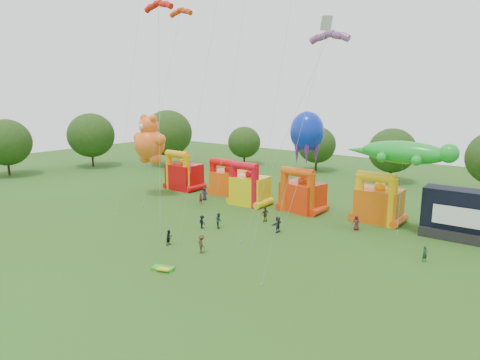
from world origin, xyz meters
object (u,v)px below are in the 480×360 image
Objects in this scene: stage_trailer at (466,216)px; octopus_kite at (305,144)px; teddy_bear_kite at (150,142)px; spectator_0 at (204,194)px; gecko_kite at (403,157)px; bouncy_castle_2 at (249,188)px; bouncy_castle_0 at (183,174)px; spectator_4 at (265,214)px.

octopus_kite is at bearing -174.65° from stage_trailer.
teddy_bear_kite is 24.21m from octopus_kite.
stage_trailer is 34.48m from spectator_0.
gecko_kite is 28.73m from spectator_0.
bouncy_castle_2 is 7.19m from spectator_0.
octopus_kite is (23.52, 5.67, 0.83)m from teddy_bear_kite.
gecko_kite is 6.55× the size of spectator_0.
spectator_0 is at bearing -169.87° from octopus_kite.
spectator_0 is (-15.17, -2.71, -8.26)m from octopus_kite.
stage_trailer is 9.14m from gecko_kite.
bouncy_castle_0 is 0.74× the size of stage_trailer.
stage_trailer is at bearing 1.59° from bouncy_castle_0.
gecko_kite is 6.68× the size of spectator_4.
bouncy_castle_2 is at bearing -175.45° from octopus_kite.
bouncy_castle_0 is at bearing 84.38° from teddy_bear_kite.
bouncy_castle_0 is 8.64m from teddy_bear_kite.
bouncy_castle_0 is 23.88m from octopus_kite.
stage_trailer is at bearing 135.99° from spectator_4.
stage_trailer is (41.88, 1.16, 0.18)m from bouncy_castle_0.
gecko_kite is at bearing 138.79° from spectator_4.
spectator_0 is at bearing 19.53° from teddy_bear_kite.
bouncy_castle_0 is 22.12m from spectator_4.
stage_trailer is at bearing 5.35° from octopus_kite.
stage_trailer is 4.66× the size of spectator_0.
bouncy_castle_2 is 3.39× the size of spectator_4.
spectator_0 is at bearing -172.52° from stage_trailer.
teddy_bear_kite is (-15.09, -5.00, 5.98)m from bouncy_castle_2.
octopus_kite is at bearing -1.53° from bouncy_castle_0.
bouncy_castle_0 is 3.52× the size of spectator_4.
spectator_4 is (21.64, -0.44, -7.45)m from teddy_bear_kite.
bouncy_castle_0 is 8.55m from spectator_0.
spectator_0 is at bearing -174.21° from gecko_kite.
bouncy_castle_0 is at bearing 179.14° from gecko_kite.
spectator_4 is (6.54, -5.44, -1.47)m from bouncy_castle_2.
spectator_0 is at bearing -23.26° from bouncy_castle_0.
octopus_kite is (22.91, -0.61, 6.73)m from bouncy_castle_0.
teddy_bear_kite reaches higher than bouncy_castle_2.
spectator_4 is at bearing -1.16° from teddy_bear_kite.
teddy_bear_kite is 6.66× the size of spectator_0.
stage_trailer reaches higher than spectator_0.
stage_trailer is 43.52m from teddy_bear_kite.
spectator_4 is (-1.89, -6.11, -8.28)m from octopus_kite.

